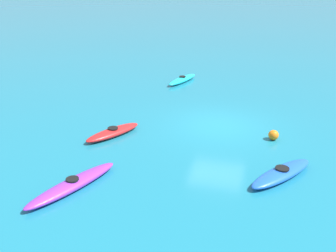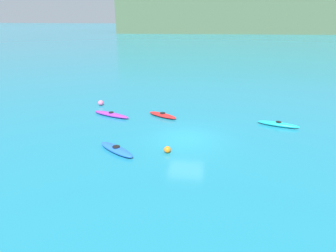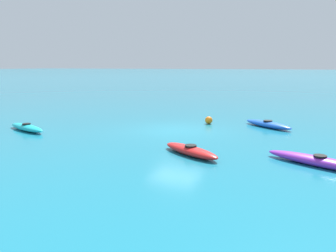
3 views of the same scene
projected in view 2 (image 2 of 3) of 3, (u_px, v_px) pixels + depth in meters
The scene contains 8 objects.
ground_plane at pixel (187, 138), 19.50m from camera, with size 600.00×600.00×0.00m, color #19728C.
headland_cliff at pixel (272, 8), 141.27m from camera, with size 149.16×41.62×23.18m, color #4C6042.
kayak_blue at pixel (116, 149), 17.51m from camera, with size 2.90×2.32×0.37m.
kayak_red at pixel (163, 115), 23.55m from camera, with size 2.71×1.86×0.37m.
kayak_purple at pixel (111, 114), 23.71m from camera, with size 3.58×1.87×0.37m.
kayak_cyan at pixel (278, 124), 21.57m from camera, with size 3.08×1.47×0.37m.
buoy_orange at pixel (167, 150), 17.38m from camera, with size 0.42×0.42×0.42m, color orange.
buoy_pink at pixel (101, 103), 26.56m from camera, with size 0.49×0.49×0.49m, color pink.
Camera 2 is at (1.40, -17.85, 7.88)m, focal length 30.26 mm.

